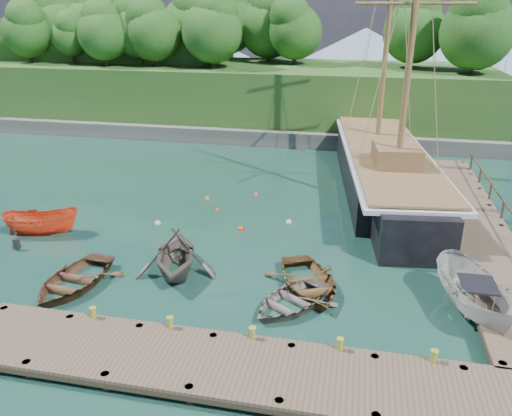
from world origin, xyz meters
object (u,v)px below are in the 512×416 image
(rowboat_0, at_px, (74,286))
(cabin_boat_white, at_px, (472,315))
(rowboat_2, at_px, (308,289))
(motorboat_orange, at_px, (43,234))
(rowboat_1, at_px, (177,273))
(rowboat_3, at_px, (291,306))
(schooner, at_px, (384,172))

(rowboat_0, bearing_deg, cabin_boat_white, 10.55)
(rowboat_0, height_order, rowboat_2, same)
(rowboat_0, distance_m, motorboat_orange, 6.46)
(rowboat_1, xyz_separation_m, rowboat_3, (5.48, -1.63, 0.00))
(rowboat_3, height_order, cabin_boat_white, cabin_boat_white)
(rowboat_1, bearing_deg, rowboat_3, -31.68)
(rowboat_1, xyz_separation_m, motorboat_orange, (-8.49, 2.58, 0.00))
(cabin_boat_white, distance_m, schooner, 14.78)
(motorboat_orange, xyz_separation_m, schooner, (17.98, 11.03, 1.15))
(rowboat_1, bearing_deg, cabin_boat_white, -18.70)
(motorboat_orange, height_order, schooner, schooner)
(motorboat_orange, bearing_deg, rowboat_0, -150.49)
(rowboat_0, height_order, schooner, schooner)
(rowboat_0, height_order, motorboat_orange, motorboat_orange)
(rowboat_1, distance_m, cabin_boat_white, 12.59)
(rowboat_0, bearing_deg, rowboat_2, 17.10)
(rowboat_1, relative_size, schooner, 0.15)
(rowboat_3, distance_m, cabin_boat_white, 7.13)
(rowboat_2, relative_size, schooner, 0.16)
(rowboat_2, height_order, cabin_boat_white, cabin_boat_white)
(rowboat_0, distance_m, rowboat_2, 10.16)
(rowboat_2, xyz_separation_m, cabin_boat_white, (6.54, -0.68, 0.00))
(rowboat_2, distance_m, cabin_boat_white, 6.58)
(rowboat_2, relative_size, rowboat_3, 1.13)
(rowboat_3, bearing_deg, rowboat_2, 103.35)
(rowboat_1, bearing_deg, motorboat_orange, 148.00)
(rowboat_2, bearing_deg, motorboat_orange, 145.04)
(rowboat_1, xyz_separation_m, schooner, (9.49, 13.61, 1.15))
(cabin_boat_white, bearing_deg, rowboat_0, 168.14)
(rowboat_1, height_order, motorboat_orange, rowboat_1)
(rowboat_0, height_order, rowboat_1, rowboat_1)
(rowboat_3, xyz_separation_m, schooner, (4.01, 15.25, 1.15))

